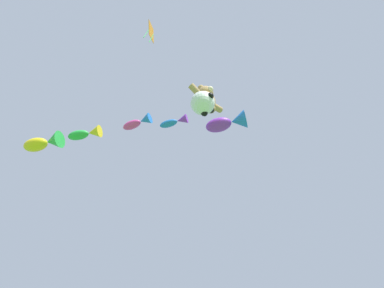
{
  "coord_description": "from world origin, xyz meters",
  "views": [
    {
      "loc": [
        -2.2,
        1.29,
        1.2
      ],
      "look_at": [
        1.66,
        5.75,
        10.89
      ],
      "focal_mm": 28.0,
      "sensor_mm": 36.0,
      "label": 1
    }
  ],
  "objects_px": {
    "fish_kite_goldfin": "(45,143)",
    "fish_kite_emerald": "(86,134)",
    "fish_kite_violet": "(228,123)",
    "teddy_bear_kite": "(206,98)",
    "fish_kite_magenta": "(139,122)",
    "diamond_kite": "(151,32)",
    "soccer_ball_kite": "(203,103)",
    "fish_kite_cobalt": "(175,122)"
  },
  "relations": [
    {
      "from": "fish_kite_goldfin",
      "to": "fish_kite_emerald",
      "type": "bearing_deg",
      "value": -43.23
    },
    {
      "from": "fish_kite_violet",
      "to": "fish_kite_emerald",
      "type": "distance_m",
      "value": 7.54
    },
    {
      "from": "fish_kite_emerald",
      "to": "fish_kite_goldfin",
      "type": "distance_m",
      "value": 2.06
    },
    {
      "from": "teddy_bear_kite",
      "to": "fish_kite_magenta",
      "type": "relative_size",
      "value": 1.17
    },
    {
      "from": "diamond_kite",
      "to": "soccer_ball_kite",
      "type": "bearing_deg",
      "value": -6.9
    },
    {
      "from": "fish_kite_violet",
      "to": "diamond_kite",
      "type": "height_order",
      "value": "diamond_kite"
    },
    {
      "from": "teddy_bear_kite",
      "to": "fish_kite_emerald",
      "type": "distance_m",
      "value": 6.99
    },
    {
      "from": "teddy_bear_kite",
      "to": "fish_kite_goldfin",
      "type": "relative_size",
      "value": 0.9
    },
    {
      "from": "teddy_bear_kite",
      "to": "fish_kite_violet",
      "type": "relative_size",
      "value": 0.92
    },
    {
      "from": "fish_kite_magenta",
      "to": "fish_kite_goldfin",
      "type": "bearing_deg",
      "value": 130.04
    },
    {
      "from": "fish_kite_magenta",
      "to": "diamond_kite",
      "type": "xyz_separation_m",
      "value": [
        -2.16,
        -3.64,
        1.57
      ]
    },
    {
      "from": "diamond_kite",
      "to": "fish_kite_goldfin",
      "type": "bearing_deg",
      "value": 97.27
    },
    {
      "from": "soccer_ball_kite",
      "to": "fish_kite_violet",
      "type": "bearing_deg",
      "value": 15.78
    },
    {
      "from": "fish_kite_emerald",
      "to": "teddy_bear_kite",
      "type": "bearing_deg",
      "value": -64.26
    },
    {
      "from": "fish_kite_magenta",
      "to": "fish_kite_emerald",
      "type": "xyz_separation_m",
      "value": [
        -1.7,
        2.38,
        0.0
      ]
    },
    {
      "from": "fish_kite_magenta",
      "to": "diamond_kite",
      "type": "height_order",
      "value": "diamond_kite"
    },
    {
      "from": "soccer_ball_kite",
      "to": "fish_kite_magenta",
      "type": "distance_m",
      "value": 5.26
    },
    {
      "from": "fish_kite_magenta",
      "to": "fish_kite_goldfin",
      "type": "distance_m",
      "value": 4.87
    },
    {
      "from": "fish_kite_magenta",
      "to": "fish_kite_emerald",
      "type": "height_order",
      "value": "fish_kite_emerald"
    },
    {
      "from": "fish_kite_goldfin",
      "to": "teddy_bear_kite",
      "type": "bearing_deg",
      "value": -59.71
    },
    {
      "from": "teddy_bear_kite",
      "to": "fish_kite_magenta",
      "type": "bearing_deg",
      "value": 108.41
    },
    {
      "from": "fish_kite_cobalt",
      "to": "fish_kite_goldfin",
      "type": "xyz_separation_m",
      "value": [
        -4.42,
        5.09,
        -0.49
      ]
    },
    {
      "from": "teddy_bear_kite",
      "to": "fish_kite_cobalt",
      "type": "relative_size",
      "value": 1.3
    },
    {
      "from": "soccer_ball_kite",
      "to": "diamond_kite",
      "type": "xyz_separation_m",
      "value": [
        -2.92,
        0.35,
        4.9
      ]
    },
    {
      "from": "fish_kite_magenta",
      "to": "fish_kite_cobalt",
      "type": "bearing_deg",
      "value": -46.74
    },
    {
      "from": "fish_kite_magenta",
      "to": "fish_kite_goldfin",
      "type": "relative_size",
      "value": 0.77
    },
    {
      "from": "fish_kite_violet",
      "to": "fish_kite_cobalt",
      "type": "xyz_separation_m",
      "value": [
        -1.81,
        1.91,
        0.6
      ]
    },
    {
      "from": "teddy_bear_kite",
      "to": "fish_kite_magenta",
      "type": "distance_m",
      "value": 4.27
    },
    {
      "from": "fish_kite_emerald",
      "to": "fish_kite_magenta",
      "type": "bearing_deg",
      "value": -54.33
    },
    {
      "from": "teddy_bear_kite",
      "to": "fish_kite_violet",
      "type": "xyz_separation_m",
      "value": [
        1.9,
        0.42,
        0.71
      ]
    },
    {
      "from": "fish_kite_violet",
      "to": "fish_kite_goldfin",
      "type": "relative_size",
      "value": 0.98
    },
    {
      "from": "soccer_ball_kite",
      "to": "fish_kite_cobalt",
      "type": "relative_size",
      "value": 0.7
    },
    {
      "from": "soccer_ball_kite",
      "to": "fish_kite_cobalt",
      "type": "distance_m",
      "value": 4.01
    },
    {
      "from": "fish_kite_emerald",
      "to": "diamond_kite",
      "type": "xyz_separation_m",
      "value": [
        -0.45,
        -6.02,
        1.57
      ]
    },
    {
      "from": "soccer_ball_kite",
      "to": "fish_kite_goldfin",
      "type": "xyz_separation_m",
      "value": [
        -3.85,
        7.67,
        2.52
      ]
    },
    {
      "from": "fish_kite_magenta",
      "to": "soccer_ball_kite",
      "type": "bearing_deg",
      "value": -79.18
    },
    {
      "from": "soccer_ball_kite",
      "to": "diamond_kite",
      "type": "distance_m",
      "value": 5.72
    },
    {
      "from": "soccer_ball_kite",
      "to": "fish_kite_magenta",
      "type": "xyz_separation_m",
      "value": [
        -0.76,
        4.0,
        3.33
      ]
    },
    {
      "from": "fish_kite_violet",
      "to": "fish_kite_goldfin",
      "type": "height_order",
      "value": "fish_kite_goldfin"
    },
    {
      "from": "fish_kite_violet",
      "to": "fish_kite_goldfin",
      "type": "bearing_deg",
      "value": 131.68
    },
    {
      "from": "fish_kite_cobalt",
      "to": "diamond_kite",
      "type": "distance_m",
      "value": 4.55
    },
    {
      "from": "fish_kite_emerald",
      "to": "fish_kite_goldfin",
      "type": "bearing_deg",
      "value": 136.77
    }
  ]
}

